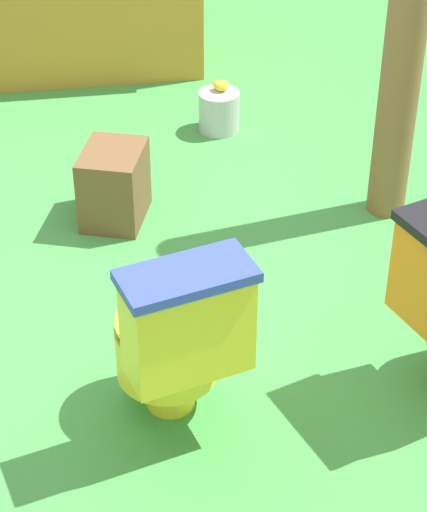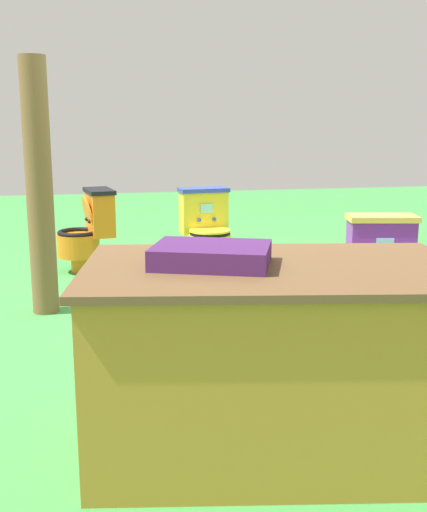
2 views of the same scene
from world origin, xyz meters
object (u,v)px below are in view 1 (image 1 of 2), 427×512
Objects in this scene: toilet_yellow at (176,337)px; lemon_bucket at (219,110)px; wooden_post at (405,38)px; small_crate at (114,185)px.

lemon_bucket is at bearing 61.68° from toilet_yellow.
wooden_post is 6.27× the size of lemon_bucket.
small_crate is 1.00m from lemon_bucket.
wooden_post is (1.34, 1.00, 0.49)m from toilet_yellow.
toilet_yellow is 2.63× the size of lemon_bucket.
wooden_post is 1.46m from small_crate.
toilet_yellow is at bearing -143.27° from wooden_post.
wooden_post is 4.86× the size of small_crate.
small_crate is at bearing 80.11° from toilet_yellow.
toilet_yellow is 0.42× the size of wooden_post.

